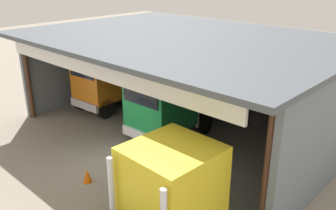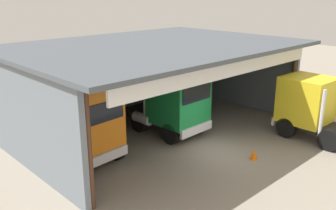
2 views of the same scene
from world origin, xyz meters
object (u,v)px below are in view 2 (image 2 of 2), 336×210
(oil_drum, at_px, (167,90))
(traffic_cone, at_px, (254,154))
(tool_cart, at_px, (69,113))
(truck_yellow_right_bay, at_px, (312,106))
(truck_orange_center_bay, at_px, (87,124))
(truck_green_center_right_bay, at_px, (174,102))

(oil_drum, distance_m, traffic_cone, 11.69)
(tool_cart, distance_m, traffic_cone, 11.32)
(truck_yellow_right_bay, height_order, oil_drum, truck_yellow_right_bay)
(truck_orange_center_bay, xyz_separation_m, truck_yellow_right_bay, (10.36, -5.53, -0.17))
(truck_green_center_right_bay, bearing_deg, traffic_cone, 94.11)
(truck_green_center_right_bay, relative_size, traffic_cone, 9.21)
(truck_yellow_right_bay, relative_size, tool_cart, 5.01)
(tool_cart, bearing_deg, truck_yellow_right_bay, -53.86)
(truck_green_center_right_bay, xyz_separation_m, tool_cart, (-3.08, 5.88, -1.36))
(truck_orange_center_bay, relative_size, tool_cart, 4.40)
(truck_orange_center_bay, height_order, traffic_cone, truck_orange_center_bay)
(truck_yellow_right_bay, height_order, tool_cart, truck_yellow_right_bay)
(truck_yellow_right_bay, distance_m, tool_cart, 13.91)
(truck_orange_center_bay, distance_m, truck_green_center_right_bay, 5.27)
(tool_cart, bearing_deg, traffic_cone, -71.81)
(truck_orange_center_bay, distance_m, traffic_cone, 7.82)
(tool_cart, bearing_deg, truck_orange_center_bay, -111.14)
(truck_orange_center_bay, bearing_deg, truck_green_center_right_bay, 173.27)
(oil_drum, distance_m, tool_cart, 8.21)
(truck_green_center_right_bay, height_order, oil_drum, truck_green_center_right_bay)
(oil_drum, bearing_deg, tool_cart, 179.78)
(truck_orange_center_bay, xyz_separation_m, truck_green_center_right_bay, (5.27, -0.22, -0.03))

